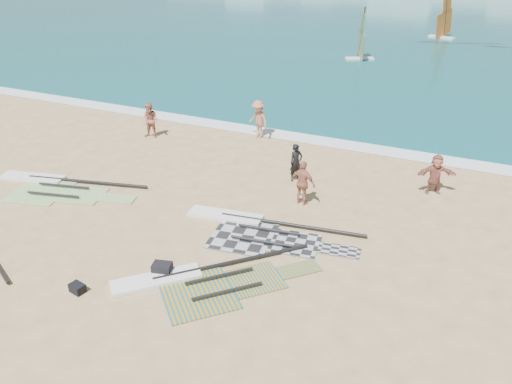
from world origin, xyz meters
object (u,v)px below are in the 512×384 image
at_px(beachgoer_mid, 258,119).
at_px(beachgoer_right, 435,174).
at_px(beachgoer_left, 151,121).
at_px(rig_grey, 255,229).
at_px(rig_green, 54,186).
at_px(rig_orange, 202,281).
at_px(beachgoer_back, 303,183).
at_px(gear_bag_far, 77,288).
at_px(person_wetsuit, 296,163).
at_px(gear_bag_near, 162,269).

height_order(beachgoer_mid, beachgoer_right, beachgoer_mid).
bearing_deg(beachgoer_left, rig_grey, -45.06).
bearing_deg(rig_green, rig_orange, -32.58).
height_order(rig_grey, beachgoer_back, beachgoer_back).
height_order(gear_bag_far, person_wetsuit, person_wetsuit).
bearing_deg(gear_bag_far, beachgoer_back, 62.97).
distance_m(person_wetsuit, beachgoer_left, 8.69).
xyz_separation_m(rig_orange, beachgoer_back, (0.97, 5.89, 0.83)).
bearing_deg(person_wetsuit, rig_orange, -140.65).
distance_m(person_wetsuit, beachgoer_right, 5.55).
bearing_deg(person_wetsuit, gear_bag_far, -157.99).
xyz_separation_m(person_wetsuit, beachgoer_right, (5.41, 1.21, 0.02)).
relative_size(rig_orange, gear_bag_far, 12.43).
relative_size(rig_orange, beachgoer_back, 3.12).
relative_size(rig_green, gear_bag_near, 11.75).
bearing_deg(rig_orange, person_wetsuit, 44.23).
xyz_separation_m(beachgoer_left, beachgoer_mid, (4.96, 2.28, 0.08)).
xyz_separation_m(rig_grey, beachgoer_left, (-8.70, 6.10, 0.85)).
height_order(person_wetsuit, beachgoer_right, beachgoer_right).
distance_m(gear_bag_far, beachgoer_right, 13.78).
distance_m(rig_green, gear_bag_far, 7.54).
height_order(rig_orange, beachgoer_mid, beachgoer_mid).
relative_size(rig_orange, beachgoer_mid, 2.81).
bearing_deg(gear_bag_near, rig_green, 157.39).
distance_m(beachgoer_mid, beachgoer_right, 9.39).
relative_size(rig_green, person_wetsuit, 4.14).
distance_m(gear_bag_far, beachgoer_mid, 13.70).
xyz_separation_m(rig_orange, beachgoer_right, (5.39, 8.99, 0.77)).
bearing_deg(gear_bag_near, beachgoer_right, 53.77).
distance_m(rig_grey, rig_green, 8.94).
distance_m(rig_orange, beachgoer_right, 10.51).
bearing_deg(rig_green, person_wetsuit, 14.91).
xyz_separation_m(rig_orange, gear_bag_far, (-3.02, -1.91, 0.08)).
bearing_deg(rig_grey, rig_green, 174.58).
height_order(rig_grey, gear_bag_far, gear_bag_far).
xyz_separation_m(gear_bag_near, gear_bag_far, (-1.71, -1.77, -0.05)).
relative_size(rig_grey, beachgoer_right, 4.00).
distance_m(rig_green, beachgoer_mid, 10.25).
bearing_deg(gear_bag_near, beachgoer_mid, 100.82).
height_order(beachgoer_left, beachgoer_mid, beachgoer_mid).
xyz_separation_m(person_wetsuit, beachgoer_back, (0.99, -1.89, 0.08)).
bearing_deg(rig_grey, beachgoer_left, 136.93).
xyz_separation_m(rig_grey, beachgoer_mid, (-3.74, 8.38, 0.93)).
xyz_separation_m(rig_grey, beachgoer_right, (5.23, 5.62, 0.77)).
distance_m(rig_orange, gear_bag_near, 1.33).
relative_size(gear_bag_near, beachgoer_right, 0.35).
bearing_deg(gear_bag_far, beachgoer_left, 115.92).
distance_m(rig_grey, gear_bag_far, 6.17).
bearing_deg(beachgoer_mid, person_wetsuit, -25.25).
height_order(rig_grey, beachgoer_mid, beachgoer_mid).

